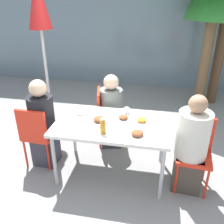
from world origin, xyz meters
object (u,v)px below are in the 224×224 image
Objects in this scene: chair_left at (37,132)px; person_left at (43,126)px; bottle at (103,126)px; chair_far at (106,113)px; salad_bowl at (82,112)px; person_right at (191,147)px; person_far at (111,113)px; chair_right at (195,148)px; drinking_cup at (127,110)px; closed_umbrella at (39,14)px.

person_left is (0.05, 0.08, 0.06)m from chair_left.
chair_left is 4.76× the size of bottle.
salad_bowl is (-0.21, -0.52, 0.25)m from chair_far.
chair_left is at bearing -158.97° from salad_bowl.
person_far is at bearing -29.87° from person_right.
drinking_cup is (-0.87, 0.30, 0.27)m from chair_right.
chair_right is 11.06× the size of drinking_cup.
person_left is 1.95m from chair_right.
closed_umbrella is (-1.03, 0.28, 1.37)m from chair_far.
person_left is 1.38× the size of chair_far.
closed_umbrella is 1.61m from salad_bowl.
person_far is (0.86, 0.70, 0.02)m from chair_left.
closed_umbrella is 1.91m from drinking_cup.
chair_right is (2.01, 0.02, 0.00)m from chair_left.
chair_left is 0.78× the size of person_far.
drinking_cup is at bearing 10.76° from salad_bowl.
chair_right is at bearing -19.37° from drinking_cup.
salad_bowl is at bearing 130.87° from bottle.
closed_umbrella reaches higher than drinking_cup.
closed_umbrella is 2.03m from bottle.
person_right is at bearing -11.04° from salad_bowl.
person_right reaches higher than drinking_cup.
person_right is at bearing 43.29° from person_far.
chair_right is 1.43m from chair_far.
chair_left is 2.01m from chair_right.
chair_far is 0.61m from drinking_cup.
drinking_cup is at bearing 15.97° from person_left.
person_right is at bearing 57.95° from chair_right.
drinking_cup is 0.59m from salad_bowl.
chair_left is 1.06m from chair_far.
chair_left is 0.65m from salad_bowl.
drinking_cup is (0.28, -0.38, 0.25)m from person_far.
bottle is at bearing -1.52° from chair_far.
closed_umbrella is at bearing 153.90° from drinking_cup.
person_far is 14.25× the size of drinking_cup.
person_far is at bearing 95.49° from bottle.
chair_left reaches higher than drinking_cup.
person_left reaches higher than chair_left.
person_far is at bearing 58.79° from salad_bowl.
person_left is 1.90m from person_right.
chair_right is 0.96m from drinking_cup.
person_right reaches higher than chair_left.
closed_umbrella reaches higher than salad_bowl.
chair_right is 1.13m from bottle.
chair_left is at bearing 166.56° from bottle.
bottle reaches higher than salad_bowl.
person_far reaches higher than chair_far.
chair_right is (1.95, -0.06, -0.06)m from person_left.
person_right is 6.58× the size of bottle.
salad_bowl is at bearing 24.08° from chair_left.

